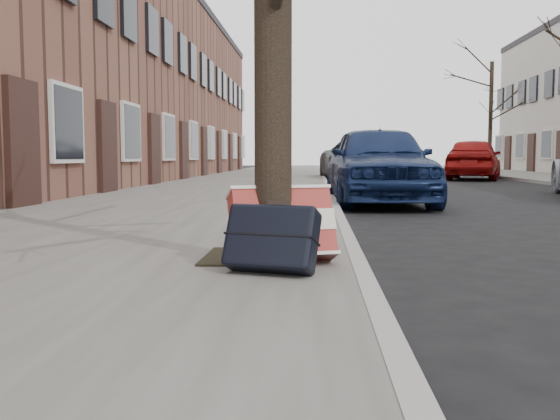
# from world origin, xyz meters

# --- Properties ---
(near_sidewalk) EXTENTS (5.00, 70.00, 0.12)m
(near_sidewalk) POSITION_xyz_m (-3.70, 15.00, 0.06)
(near_sidewalk) COLOR slate
(near_sidewalk) RESTS_ON ground
(house_near) EXTENTS (6.80, 40.00, 7.00)m
(house_near) POSITION_xyz_m (-9.60, 16.00, 3.50)
(house_near) COLOR brown
(house_near) RESTS_ON ground
(dirt_patch) EXTENTS (0.85, 0.85, 0.02)m
(dirt_patch) POSITION_xyz_m (-2.00, 1.20, 0.13)
(dirt_patch) COLOR black
(dirt_patch) RESTS_ON near_sidewalk
(suitcase_red) EXTENTS (0.82, 0.62, 0.56)m
(suitcase_red) POSITION_xyz_m (-1.82, 0.93, 0.40)
(suitcase_red) COLOR maroon
(suitcase_red) RESTS_ON near_sidewalk
(suitcase_navy) EXTENTS (0.69, 0.52, 0.48)m
(suitcase_navy) POSITION_xyz_m (-1.86, 0.56, 0.36)
(suitcase_navy) COLOR black
(suitcase_navy) RESTS_ON near_sidewalk
(car_near_front) EXTENTS (1.97, 4.53, 1.52)m
(car_near_front) POSITION_xyz_m (-0.40, 8.33, 0.76)
(car_near_front) COLOR #12214A
(car_near_front) RESTS_ON ground
(car_near_mid) EXTENTS (2.54, 4.47, 1.39)m
(car_near_mid) POSITION_xyz_m (0.01, 11.93, 0.70)
(car_near_mid) COLOR #93959A
(car_near_mid) RESTS_ON ground
(car_near_back) EXTENTS (2.93, 5.60, 1.51)m
(car_near_back) POSITION_xyz_m (0.03, 20.17, 0.75)
(car_near_back) COLOR #3F3E44
(car_near_back) RESTS_ON ground
(car_far_back) EXTENTS (3.28, 5.08, 1.61)m
(car_far_back) POSITION_xyz_m (4.59, 21.17, 0.80)
(car_far_back) COLOR maroon
(car_far_back) RESTS_ON ground
(tree_far_c) EXTENTS (0.20, 0.20, 5.50)m
(tree_far_c) POSITION_xyz_m (7.20, 28.54, 2.87)
(tree_far_c) COLOR black
(tree_far_c) RESTS_ON far_sidewalk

